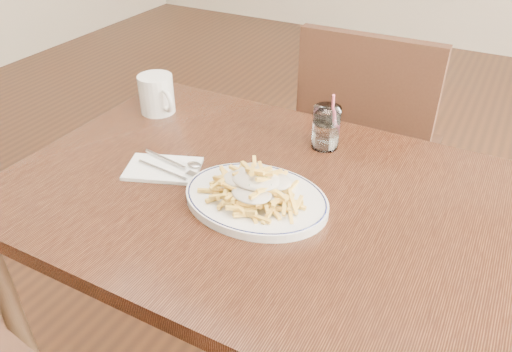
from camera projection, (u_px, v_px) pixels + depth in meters
The scene contains 8 objects.
table at pixel (270, 219), 1.16m from camera, with size 1.20×0.80×0.75m.
chair_far at pixel (367, 142), 1.73m from camera, with size 0.44×0.44×0.94m.
fries_plate at pixel (256, 199), 1.07m from camera, with size 0.35×0.31×0.02m.
loaded_fries at pixel (256, 183), 1.05m from camera, with size 0.21×0.16×0.06m.
napkin at pixel (163, 169), 1.19m from camera, with size 0.17×0.11×0.01m, color white.
cutlery at pixel (164, 165), 1.19m from camera, with size 0.19×0.08×0.01m.
water_glass at pixel (326, 130), 1.25m from camera, with size 0.07×0.07×0.15m.
coffee_mug at pixel (157, 94), 1.42m from camera, with size 0.13×0.10×0.11m.
Camera 1 is at (0.40, -0.82, 1.40)m, focal length 35.00 mm.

